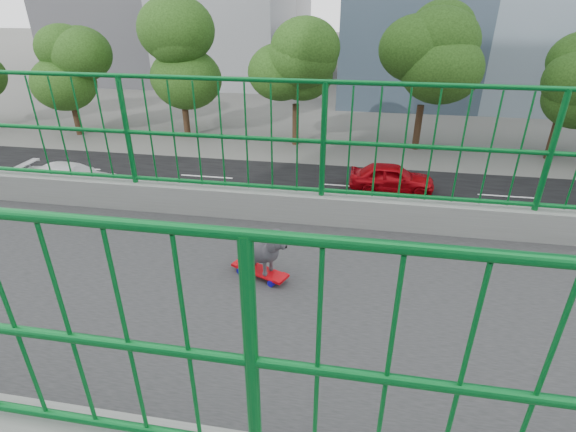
# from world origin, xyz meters

# --- Properties ---
(road) EXTENTS (18.00, 90.00, 0.02)m
(road) POSITION_xyz_m (-13.00, 0.00, 0.01)
(road) COLOR black
(road) RESTS_ON ground
(railing) EXTENTS (3.00, 24.00, 1.42)m
(railing) POSITION_xyz_m (0.00, 0.00, 7.21)
(railing) COLOR gray
(railing) RESTS_ON footbridge
(street_trees) EXTENTS (5.30, 60.40, 7.26)m
(street_trees) POSITION_xyz_m (-26.03, 1.06, 4.72)
(street_trees) COLOR black
(street_trees) RESTS_ON ground
(skateboard) EXTENTS (0.33, 0.51, 0.07)m
(skateboard) POSITION_xyz_m (-0.33, -0.39, 7.05)
(skateboard) COLOR red
(skateboard) RESTS_ON footbridge
(poodle) EXTENTS (0.30, 0.44, 0.39)m
(poodle) POSITION_xyz_m (-0.32, -0.37, 7.28)
(poodle) COLOR #2C2A2F
(poodle) RESTS_ON skateboard
(car_0) EXTENTS (1.68, 4.17, 1.42)m
(car_0) POSITION_xyz_m (-6.00, 2.47, 0.71)
(car_0) COLOR #B6070F
(car_0) RESTS_ON ground
(car_1) EXTENTS (1.61, 4.63, 1.52)m
(car_1) POSITION_xyz_m (-9.20, 3.65, 0.76)
(car_1) COLOR black
(car_1) RESTS_ON ground
(car_2) EXTENTS (2.23, 4.84, 1.34)m
(car_2) POSITION_xyz_m (-12.40, -10.42, 0.67)
(car_2) COLOR black
(car_2) RESTS_ON ground
(car_3) EXTENTS (2.18, 5.35, 1.55)m
(car_3) POSITION_xyz_m (-15.60, -13.86, 0.78)
(car_3) COLOR white
(car_3) RESTS_ON ground
(car_4) EXTENTS (1.72, 4.28, 1.46)m
(car_4) POSITION_xyz_m (-18.80, 2.11, 0.73)
(car_4) COLOR #B6070F
(car_4) RESTS_ON ground
(car_5) EXTENTS (1.39, 3.98, 1.31)m
(car_5) POSITION_xyz_m (-6.00, -6.37, 0.65)
(car_5) COLOR #B6070F
(car_5) RESTS_ON ground
(car_6) EXTENTS (2.36, 5.12, 1.42)m
(car_6) POSITION_xyz_m (-9.20, 6.26, 0.71)
(car_6) COLOR #B6070F
(car_6) RESTS_ON ground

